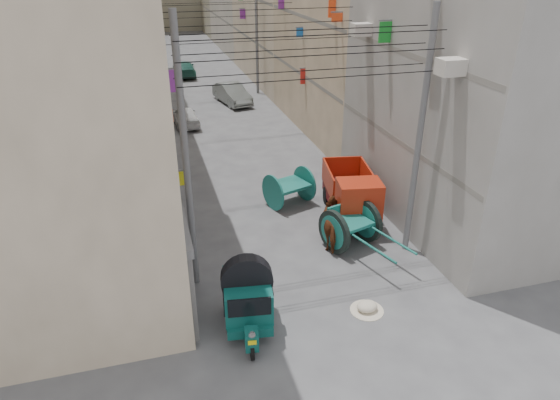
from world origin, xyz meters
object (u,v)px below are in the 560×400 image
object	(u,v)px
mini_truck	(353,198)
tonga_cart	(350,226)
distant_car_grey	(232,94)
second_cart	(289,187)
auto_rickshaw	(247,296)
distant_car_green	(184,69)
distant_car_white	(185,116)
feed_sack	(367,306)
horse	(333,224)

from	to	relation	value
mini_truck	tonga_cart	bearing A→B (deg)	-105.38
distant_car_grey	second_cart	bearing A→B (deg)	-104.53
auto_rickshaw	second_cart	xyz separation A→B (m)	(3.17, 6.76, -0.22)
auto_rickshaw	second_cart	distance (m)	7.48
mini_truck	distant_car_green	distance (m)	26.86
distant_car_grey	distant_car_green	bearing A→B (deg)	91.51
distant_car_white	feed_sack	bearing A→B (deg)	94.72
mini_truck	feed_sack	size ratio (longest dim) A/B	6.24
second_cart	distant_car_green	distance (m)	24.69
second_cart	distant_car_grey	distance (m)	15.46
auto_rickshaw	feed_sack	distance (m)	3.52
second_cart	distant_car_green	size ratio (longest dim) A/B	0.49
horse	distant_car_green	world-z (taller)	horse
tonga_cart	horse	bearing A→B (deg)	131.51
tonga_cart	mini_truck	world-z (taller)	mini_truck
mini_truck	second_cart	size ratio (longest dim) A/B	1.85
tonga_cart	second_cart	distance (m)	3.80
distant_car_grey	mini_truck	bearing A→B (deg)	-98.03
auto_rickshaw	distant_car_green	distance (m)	31.44
auto_rickshaw	second_cart	world-z (taller)	auto_rickshaw
auto_rickshaw	horse	xyz separation A→B (m)	(3.77, 3.45, -0.25)
mini_truck	horse	distance (m)	1.87
auto_rickshaw	mini_truck	distance (m)	6.97
auto_rickshaw	distant_car_green	world-z (taller)	auto_rickshaw
feed_sack	distant_car_grey	size ratio (longest dim) A/B	0.15
tonga_cart	horse	distance (m)	0.61
feed_sack	distant_car_green	world-z (taller)	distant_car_green
auto_rickshaw	distant_car_green	xyz separation A→B (m)	(1.53, 31.40, -0.40)
tonga_cart	mini_truck	distance (m)	1.83
distant_car_grey	distant_car_green	size ratio (longest dim) A/B	0.96
horse	mini_truck	bearing A→B (deg)	-126.94
horse	feed_sack	bearing A→B (deg)	91.86
second_cart	feed_sack	size ratio (longest dim) A/B	3.38
auto_rickshaw	distant_car_white	world-z (taller)	auto_rickshaw
tonga_cart	feed_sack	size ratio (longest dim) A/B	6.00
distant_car_grey	distant_car_green	world-z (taller)	distant_car_grey
auto_rickshaw	tonga_cart	distance (m)	5.32
feed_sack	distant_car_white	size ratio (longest dim) A/B	0.18
tonga_cart	second_cart	size ratio (longest dim) A/B	1.78
distant_car_white	distant_car_grey	world-z (taller)	distant_car_grey
second_cart	horse	distance (m)	3.37
second_cart	horse	size ratio (longest dim) A/B	1.14
feed_sack	distant_car_white	world-z (taller)	distant_car_white
distant_car_white	horse	bearing A→B (deg)	98.45
tonga_cart	distant_car_green	distance (m)	28.40
second_cart	distant_car_grey	world-z (taller)	second_cart
tonga_cart	auto_rickshaw	bearing A→B (deg)	-161.50
tonga_cart	distant_car_grey	xyz separation A→B (m)	(-0.51, 19.08, -0.14)
tonga_cart	mini_truck	xyz separation A→B (m)	(0.78, 1.64, 0.16)
auto_rickshaw	feed_sack	world-z (taller)	auto_rickshaw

